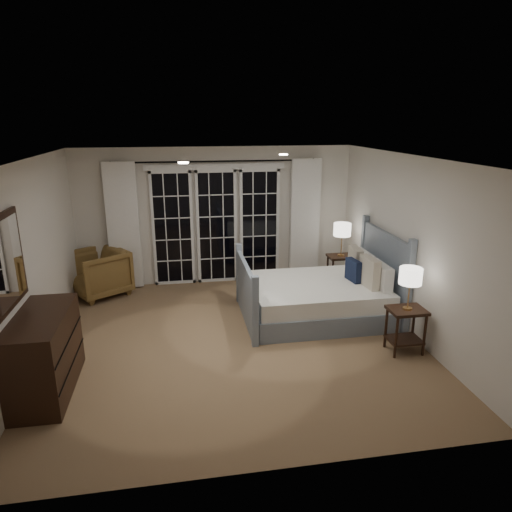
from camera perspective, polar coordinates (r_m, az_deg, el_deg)
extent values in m
plane|color=olive|center=(6.49, -2.73, -10.46)|extent=(5.00, 5.00, 0.00)
plane|color=white|center=(5.79, -3.07, 12.11)|extent=(5.00, 5.00, 0.00)
cube|color=silver|center=(6.25, -26.27, -0.96)|extent=(0.02, 5.00, 2.50)
cube|color=silver|center=(6.78, 18.59, 1.20)|extent=(0.02, 5.00, 2.50)
cube|color=silver|center=(8.43, -4.98, 4.98)|extent=(5.00, 0.02, 2.50)
cube|color=silver|center=(3.72, 1.91, -10.78)|extent=(5.00, 0.02, 2.50)
cube|color=black|center=(8.42, -10.36, 3.36)|extent=(0.66, 0.02, 2.02)
cube|color=black|center=(8.45, -4.92, 3.61)|extent=(0.66, 0.02, 2.02)
cube|color=black|center=(8.55, 0.43, 3.84)|extent=(0.66, 0.02, 2.02)
cube|color=white|center=(8.25, -5.11, 11.05)|extent=(2.50, 0.04, 0.10)
cylinder|color=black|center=(8.19, -5.09, 11.70)|extent=(3.50, 0.03, 0.03)
cube|color=white|center=(8.37, -16.23, 3.57)|extent=(0.55, 0.10, 2.25)
cube|color=white|center=(8.63, 6.12, 4.55)|extent=(0.55, 0.10, 2.25)
cylinder|color=white|center=(6.52, 3.45, 12.55)|extent=(0.12, 0.12, 0.01)
cylinder|color=white|center=(5.35, -9.07, 11.44)|extent=(0.12, 0.12, 0.01)
cube|color=slate|center=(7.22, 7.41, -6.34)|extent=(2.06, 1.61, 0.30)
cube|color=white|center=(7.11, 7.50, -4.30)|extent=(2.00, 1.55, 0.25)
cube|color=slate|center=(7.42, 15.62, -2.03)|extent=(0.06, 1.61, 1.30)
cube|color=slate|center=(6.87, -1.23, -4.70)|extent=(0.06, 1.61, 0.90)
cube|color=white|center=(7.04, 15.29, -2.35)|extent=(0.14, 0.60, 0.36)
cube|color=white|center=(7.60, 13.29, -0.80)|extent=(0.14, 0.60, 0.36)
cube|color=beige|center=(7.00, 13.99, -1.98)|extent=(0.16, 0.46, 0.45)
cube|color=beige|center=(7.49, 12.31, -0.63)|extent=(0.16, 0.46, 0.45)
cube|color=black|center=(7.21, 12.06, -1.76)|extent=(0.15, 0.35, 0.34)
cube|color=black|center=(6.27, 18.37, -6.47)|extent=(0.47, 0.37, 0.04)
cube|color=black|center=(6.44, 18.02, -9.90)|extent=(0.43, 0.34, 0.03)
cylinder|color=black|center=(6.18, 17.13, -9.72)|extent=(0.04, 0.04, 0.58)
cylinder|color=black|center=(6.36, 20.32, -9.26)|extent=(0.04, 0.04, 0.58)
cylinder|color=black|center=(6.42, 15.94, -8.58)|extent=(0.04, 0.04, 0.58)
cylinder|color=black|center=(6.59, 19.04, -8.19)|extent=(0.04, 0.04, 0.58)
cube|color=black|center=(8.40, 10.55, -0.08)|extent=(0.45, 0.36, 0.04)
cube|color=black|center=(8.52, 10.40, -2.71)|extent=(0.42, 0.33, 0.03)
cylinder|color=black|center=(8.29, 9.55, -2.35)|extent=(0.04, 0.04, 0.56)
cylinder|color=black|center=(8.42, 12.00, -2.19)|extent=(0.04, 0.04, 0.56)
cylinder|color=black|center=(8.55, 8.91, -1.72)|extent=(0.04, 0.04, 0.56)
cylinder|color=black|center=(8.68, 11.30, -1.57)|extent=(0.04, 0.04, 0.56)
cylinder|color=tan|center=(6.26, 18.39, -6.21)|extent=(0.12, 0.12, 0.02)
cylinder|color=tan|center=(6.19, 18.54, -4.73)|extent=(0.02, 0.02, 0.33)
cylinder|color=white|center=(6.10, 18.77, -2.37)|extent=(0.29, 0.29, 0.21)
cylinder|color=tan|center=(8.39, 10.56, 0.12)|extent=(0.12, 0.12, 0.02)
cylinder|color=tan|center=(8.34, 10.63, 1.34)|extent=(0.02, 0.02, 0.35)
cylinder|color=white|center=(8.27, 10.73, 3.27)|extent=(0.31, 0.31, 0.23)
imported|color=brown|center=(8.36, -19.07, -2.01)|extent=(1.22, 1.21, 0.81)
cube|color=black|center=(5.70, -24.91, -11.03)|extent=(0.54, 1.30, 0.92)
cube|color=black|center=(5.70, -21.96, -12.43)|extent=(0.01, 1.28, 0.01)
cube|color=black|center=(5.57, -22.31, -9.69)|extent=(0.01, 1.28, 0.01)
cube|color=black|center=(5.38, -28.78, -0.65)|extent=(0.04, 0.85, 1.00)
cube|color=white|center=(5.38, -28.53, -0.63)|extent=(0.01, 0.73, 0.88)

